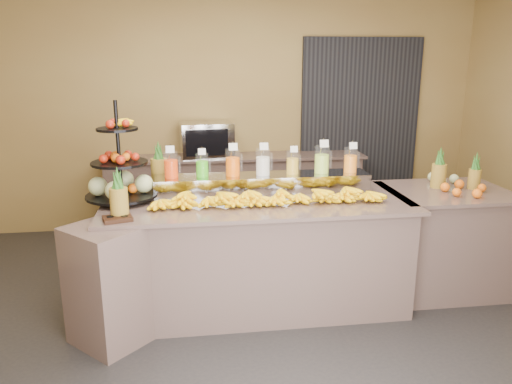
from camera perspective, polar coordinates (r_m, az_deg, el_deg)
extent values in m
plane|color=black|center=(4.16, 0.80, -14.56)|extent=(6.00, 6.00, 0.00)
cube|color=olive|center=(6.14, -2.72, 8.95)|extent=(6.00, 0.02, 2.80)
cube|color=black|center=(6.46, 11.74, 7.17)|extent=(1.50, 0.06, 2.20)
cube|color=gray|center=(4.23, 0.21, -7.25)|extent=(2.40, 0.90, 0.90)
cube|color=gray|center=(4.07, 0.21, -1.19)|extent=(2.50, 1.00, 0.03)
cube|color=gray|center=(3.87, -16.29, -10.09)|extent=(0.71, 0.71, 0.90)
cube|color=gray|center=(4.84, 20.48, -5.30)|extent=(1.00, 0.80, 0.90)
cube|color=gray|center=(4.70, 20.99, 0.03)|extent=(1.08, 0.88, 0.03)
cube|color=gray|center=(6.06, -2.39, -0.28)|extent=(3.00, 0.50, 0.90)
cube|color=gray|center=(5.96, -2.43, 4.04)|extent=(3.10, 0.55, 0.03)
cube|color=gray|center=(4.33, 0.78, 1.03)|extent=(1.85, 0.30, 0.15)
cylinder|color=silver|center=(4.24, -9.70, 3.09)|extent=(0.12, 0.12, 0.22)
cylinder|color=#E63603|center=(4.25, -9.68, 2.63)|extent=(0.11, 0.11, 0.15)
cylinder|color=gray|center=(4.24, -9.93, 3.77)|extent=(0.01, 0.01, 0.26)
cube|color=white|center=(4.16, -9.80, 4.82)|extent=(0.07, 0.02, 0.06)
cylinder|color=silver|center=(4.24, -6.18, 3.06)|extent=(0.11, 0.11, 0.20)
cylinder|color=#36B815|center=(4.25, -6.17, 2.65)|extent=(0.10, 0.10, 0.13)
cylinder|color=gray|center=(4.24, -6.38, 3.68)|extent=(0.01, 0.01, 0.23)
cube|color=white|center=(4.17, -6.20, 4.61)|extent=(0.06, 0.02, 0.05)
cylinder|color=silver|center=(4.25, -2.68, 3.38)|extent=(0.12, 0.12, 0.23)
cylinder|color=#F55C00|center=(4.26, -2.67, 2.91)|extent=(0.12, 0.12, 0.16)
cylinder|color=gray|center=(4.25, -2.91, 4.09)|extent=(0.01, 0.01, 0.27)
cube|color=white|center=(4.17, -2.63, 5.18)|extent=(0.07, 0.02, 0.06)
cylinder|color=silver|center=(4.29, 0.79, 3.47)|extent=(0.12, 0.12, 0.23)
cylinder|color=silver|center=(4.29, 0.79, 3.00)|extent=(0.12, 0.12, 0.15)
cylinder|color=gray|center=(4.28, 0.57, 4.17)|extent=(0.01, 0.01, 0.27)
cube|color=white|center=(4.20, 0.92, 5.24)|extent=(0.07, 0.02, 0.06)
cylinder|color=silver|center=(4.33, 4.20, 3.38)|extent=(0.11, 0.11, 0.20)
cylinder|color=gold|center=(4.34, 4.19, 2.97)|extent=(0.10, 0.10, 0.14)
cylinder|color=gray|center=(4.33, 4.01, 3.99)|extent=(0.01, 0.01, 0.24)
cube|color=white|center=(4.26, 4.37, 4.91)|extent=(0.06, 0.02, 0.05)
cylinder|color=silver|center=(4.39, 7.53, 3.70)|extent=(0.13, 0.13, 0.24)
cylinder|color=#A7D145|center=(4.40, 7.51, 3.22)|extent=(0.12, 0.12, 0.16)
cylinder|color=gray|center=(4.39, 7.32, 4.41)|extent=(0.01, 0.01, 0.28)
cube|color=white|center=(4.31, 7.81, 5.51)|extent=(0.08, 0.02, 0.06)
cylinder|color=silver|center=(4.47, 10.75, 3.62)|extent=(0.12, 0.12, 0.21)
cylinder|color=orange|center=(4.48, 10.73, 3.19)|extent=(0.11, 0.11, 0.15)
cylinder|color=gray|center=(4.46, 10.56, 4.25)|extent=(0.01, 0.01, 0.25)
cube|color=white|center=(4.39, 11.06, 5.22)|extent=(0.07, 0.02, 0.06)
ellipsoid|color=#E7AF0B|center=(3.94, -10.70, -1.06)|extent=(0.23, 0.17, 0.09)
ellipsoid|color=#E7AF0B|center=(3.94, -8.03, -0.97)|extent=(0.23, 0.17, 0.09)
ellipsoid|color=#E7AF0B|center=(3.94, -5.36, -0.87)|extent=(0.23, 0.17, 0.09)
ellipsoid|color=#E7AF0B|center=(3.95, -2.69, -0.77)|extent=(0.23, 0.17, 0.09)
ellipsoid|color=#E7AF0B|center=(3.97, -0.05, -0.67)|extent=(0.23, 0.17, 0.09)
ellipsoid|color=#E7AF0B|center=(4.00, 2.56, -0.57)|extent=(0.23, 0.17, 0.09)
ellipsoid|color=#E7AF0B|center=(4.04, 5.13, -0.48)|extent=(0.23, 0.17, 0.09)
ellipsoid|color=#E7AF0B|center=(4.08, 7.65, -0.38)|extent=(0.23, 0.17, 0.09)
ellipsoid|color=#E7AF0B|center=(4.13, 10.11, -0.28)|extent=(0.23, 0.17, 0.09)
ellipsoid|color=#E7AF0B|center=(4.19, 12.50, -0.19)|extent=(0.23, 0.17, 0.09)
ellipsoid|color=#E7AF0B|center=(3.92, -8.33, -0.05)|extent=(0.19, 0.15, 0.09)
ellipsoid|color=#E7AF0B|center=(3.93, -4.47, 0.09)|extent=(0.19, 0.15, 0.09)
ellipsoid|color=#E7AF0B|center=(3.95, -0.63, 0.23)|extent=(0.19, 0.15, 0.09)
ellipsoid|color=#E7AF0B|center=(3.99, 3.14, 0.36)|extent=(0.19, 0.15, 0.09)
ellipsoid|color=#E7AF0B|center=(4.05, 6.83, 0.49)|extent=(0.19, 0.15, 0.09)
ellipsoid|color=#E7AF0B|center=(4.12, 10.39, 0.61)|extent=(0.19, 0.15, 0.09)
cylinder|color=black|center=(4.12, -15.42, 4.47)|extent=(0.04, 0.04, 0.81)
cylinder|color=black|center=(4.20, -15.08, -0.36)|extent=(0.69, 0.69, 0.02)
cylinder|color=black|center=(4.14, -15.33, 3.25)|extent=(0.54, 0.54, 0.02)
cylinder|color=black|center=(4.09, -15.60, 6.95)|extent=(0.39, 0.39, 0.02)
sphere|color=beige|center=(4.16, -12.70, 0.88)|extent=(0.15, 0.15, 0.15)
sphere|color=#99120D|center=(4.12, -13.64, 3.95)|extent=(0.07, 0.07, 0.07)
sphere|color=orange|center=(4.20, -16.34, 0.26)|extent=(0.08, 0.08, 0.08)
cube|color=black|center=(3.71, -15.54, -2.94)|extent=(0.23, 0.20, 0.03)
cylinder|color=brown|center=(3.74, -15.37, -1.21)|extent=(0.13, 0.13, 0.22)
cone|color=#20501A|center=(3.69, -15.57, 1.64)|extent=(0.07, 0.07, 0.16)
cylinder|color=brown|center=(4.50, -10.97, 2.07)|extent=(0.15, 0.15, 0.27)
cone|color=#20501A|center=(4.45, -11.11, 4.77)|extent=(0.07, 0.07, 0.16)
cylinder|color=brown|center=(4.75, 20.13, 1.75)|extent=(0.12, 0.12, 0.21)
cylinder|color=brown|center=(4.82, 23.68, 1.38)|extent=(0.11, 0.11, 0.18)
ellipsoid|color=orange|center=(4.64, 22.77, 0.35)|extent=(0.32, 0.21, 0.08)
cube|color=gray|center=(5.90, -5.71, 5.99)|extent=(0.64, 0.48, 0.40)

